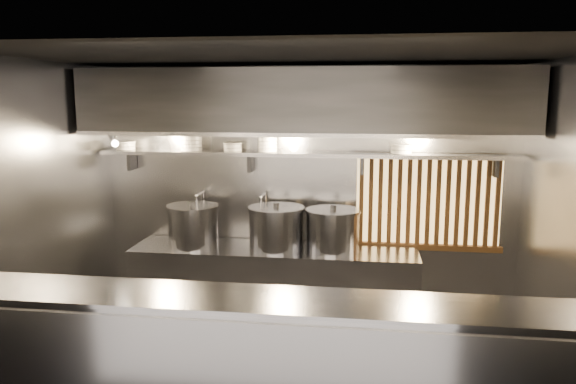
% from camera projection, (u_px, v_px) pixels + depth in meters
% --- Properties ---
extents(floor, '(4.50, 4.50, 0.00)m').
position_uv_depth(floor, '(287.00, 383.00, 4.92)').
color(floor, black).
rests_on(floor, ground).
extents(ceiling, '(4.50, 4.50, 0.00)m').
position_uv_depth(ceiling, '(287.00, 56.00, 4.45)').
color(ceiling, black).
rests_on(ceiling, wall_back).
extents(wall_back, '(4.50, 0.00, 4.50)m').
position_uv_depth(wall_back, '(306.00, 196.00, 6.15)').
color(wall_back, gray).
rests_on(wall_back, floor).
extents(wall_left, '(0.00, 3.00, 3.00)m').
position_uv_depth(wall_left, '(37.00, 219.00, 5.00)').
color(wall_left, gray).
rests_on(wall_left, floor).
extents(wall_right, '(0.00, 3.00, 3.00)m').
position_uv_depth(wall_right, '(572.00, 237.00, 4.38)').
color(wall_right, gray).
rests_on(wall_right, floor).
extents(serving_counter, '(4.50, 0.56, 1.13)m').
position_uv_depth(serving_counter, '(268.00, 376.00, 3.89)').
color(serving_counter, '#9B9BA1').
rests_on(serving_counter, floor).
extents(cooking_bench, '(3.00, 0.70, 0.90)m').
position_uv_depth(cooking_bench, '(274.00, 289.00, 5.99)').
color(cooking_bench, '#9B9BA1').
rests_on(cooking_bench, floor).
extents(bowl_shelf, '(4.40, 0.34, 0.04)m').
position_uv_depth(bowl_shelf, '(305.00, 154.00, 5.89)').
color(bowl_shelf, '#9B9BA1').
rests_on(bowl_shelf, wall_back).
extents(exhaust_hood, '(4.40, 0.81, 0.65)m').
position_uv_depth(exhaust_hood, '(303.00, 102.00, 5.59)').
color(exhaust_hood, '#2D2D30').
rests_on(exhaust_hood, ceiling).
extents(wood_screen, '(1.56, 0.09, 1.04)m').
position_uv_depth(wood_screen, '(428.00, 202.00, 5.93)').
color(wood_screen, '#FFCB72').
rests_on(wood_screen, wall_back).
extents(faucet_left, '(0.04, 0.30, 0.50)m').
position_uv_depth(faucet_left, '(202.00, 204.00, 6.19)').
color(faucet_left, silver).
rests_on(faucet_left, wall_back).
extents(faucet_right, '(0.04, 0.30, 0.50)m').
position_uv_depth(faucet_right, '(264.00, 206.00, 6.10)').
color(faucet_right, silver).
rests_on(faucet_right, wall_back).
extents(heat_lamp, '(0.25, 0.35, 0.20)m').
position_uv_depth(heat_lamp, '(113.00, 138.00, 5.66)').
color(heat_lamp, '#9B9BA1').
rests_on(heat_lamp, exhaust_hood).
extents(pendant_bulb, '(0.09, 0.09, 0.19)m').
position_uv_depth(pendant_bulb, '(294.00, 147.00, 5.78)').
color(pendant_bulb, '#2D2D30').
rests_on(pendant_bulb, exhaust_hood).
extents(stock_pot_left, '(0.66, 0.66, 0.49)m').
position_uv_depth(stock_pot_left, '(193.00, 226.00, 5.95)').
color(stock_pot_left, '#9B9BA1').
rests_on(stock_pot_left, cooking_bench).
extents(stock_pot_mid, '(0.60, 0.60, 0.49)m').
position_uv_depth(stock_pot_mid, '(276.00, 228.00, 5.86)').
color(stock_pot_mid, '#9B9BA1').
rests_on(stock_pot_mid, cooking_bench).
extents(stock_pot_right, '(0.59, 0.59, 0.47)m').
position_uv_depth(stock_pot_right, '(333.00, 230.00, 5.79)').
color(stock_pot_right, '#9B9BA1').
rests_on(stock_pot_right, cooking_bench).
extents(bowl_stack_0, '(0.22, 0.22, 0.09)m').
position_uv_depth(bowl_stack_0, '(126.00, 145.00, 6.15)').
color(bowl_stack_0, silver).
rests_on(bowl_stack_0, bowl_shelf).
extents(bowl_stack_1, '(0.25, 0.25, 0.17)m').
position_uv_depth(bowl_stack_1, '(191.00, 143.00, 6.05)').
color(bowl_stack_1, silver).
rests_on(bowl_stack_1, bowl_shelf).
extents(bowl_stack_2, '(0.21, 0.21, 0.09)m').
position_uv_depth(bowl_stack_2, '(233.00, 147.00, 5.99)').
color(bowl_stack_2, silver).
rests_on(bowl_stack_2, bowl_shelf).
extents(bowl_stack_3, '(0.22, 0.22, 0.17)m').
position_uv_depth(bowl_stack_3, '(268.00, 144.00, 5.93)').
color(bowl_stack_3, silver).
rests_on(bowl_stack_3, bowl_shelf).
extents(bowl_stack_4, '(0.23, 0.23, 0.09)m').
position_uv_depth(bowl_stack_4, '(401.00, 149.00, 5.75)').
color(bowl_stack_4, silver).
rests_on(bowl_stack_4, bowl_shelf).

